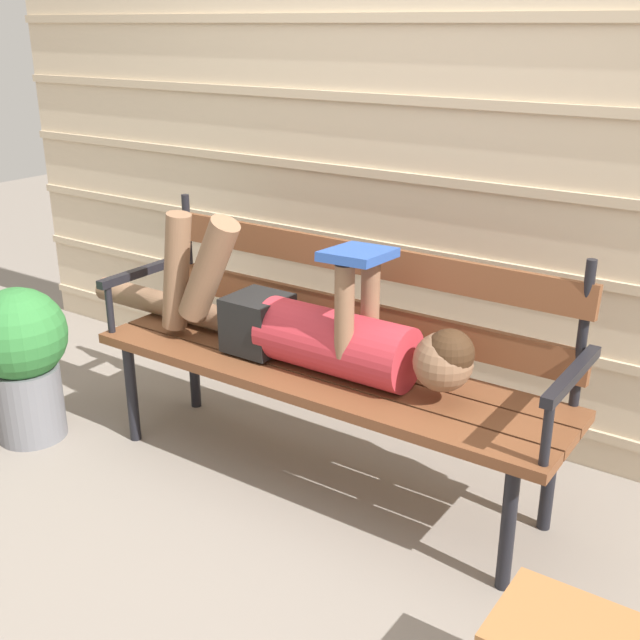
% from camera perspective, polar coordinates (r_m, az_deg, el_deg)
% --- Properties ---
extents(ground_plane, '(12.00, 12.00, 0.00)m').
position_cam_1_polar(ground_plane, '(2.81, -2.20, -13.18)').
color(ground_plane, gray).
extents(house_siding, '(4.53, 0.08, 2.32)m').
position_cam_1_polar(house_siding, '(3.09, 7.26, 12.98)').
color(house_siding, beige).
rests_on(house_siding, ground).
extents(park_bench, '(1.78, 0.47, 0.92)m').
position_cam_1_polar(park_bench, '(2.76, 0.81, -2.06)').
color(park_bench, brown).
rests_on(park_bench, ground).
extents(reclining_person, '(1.73, 0.27, 0.51)m').
position_cam_1_polar(reclining_person, '(2.71, -1.46, -0.32)').
color(reclining_person, '#B72D38').
extents(potted_plant, '(0.37, 0.37, 0.63)m').
position_cam_1_polar(potted_plant, '(3.27, -20.92, -2.42)').
color(potted_plant, slate).
rests_on(potted_plant, ground).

